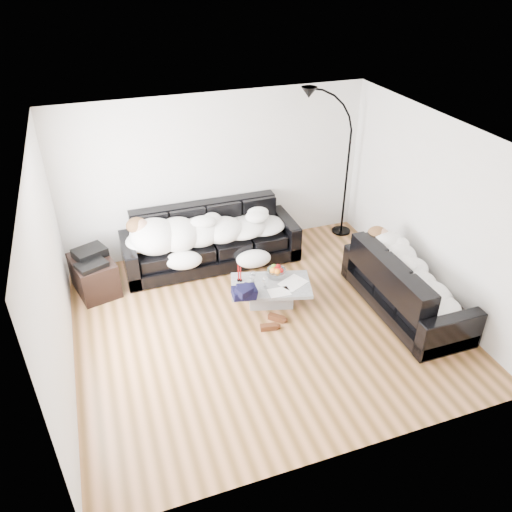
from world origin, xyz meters
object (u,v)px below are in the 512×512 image
object	(u,v)px
stereo	(90,256)
wine_glass_b	(252,280)
coffee_table	(271,293)
floor_lamp	(347,172)
wine_glass_a	(253,277)
av_cabinet	(94,275)
sleeper_back	(211,228)
sleeper_right	(410,271)
candle_right	(241,274)
shoes	(272,322)
sofa_right	(407,284)
wine_glass_c	(265,282)
candle_left	(238,273)
sofa_back	(211,237)
fruit_bowl	(276,271)

from	to	relation	value
stereo	wine_glass_b	bearing A→B (deg)	-50.86
coffee_table	floor_lamp	xyz separation A→B (m)	(1.96, 1.57, 0.99)
wine_glass_a	coffee_table	bearing A→B (deg)	-31.79
coffee_table	av_cabinet	size ratio (longest dim) A/B	1.43
wine_glass_a	sleeper_back	bearing A→B (deg)	104.21
sleeper_right	floor_lamp	world-z (taller)	floor_lamp
candle_right	shoes	bearing A→B (deg)	-72.07
sofa_right	av_cabinet	distance (m)	4.53
coffee_table	wine_glass_c	xyz separation A→B (m)	(-0.11, -0.05, 0.25)
sleeper_right	candle_left	size ratio (longest dim) A/B	6.76
sofa_back	candle_right	world-z (taller)	sofa_back
sofa_back	wine_glass_a	xyz separation A→B (m)	(0.30, -1.22, -0.04)
candle_left	candle_right	bearing A→B (deg)	-33.81
sofa_right	stereo	world-z (taller)	sofa_right
fruit_bowl	wine_glass_a	world-z (taller)	wine_glass_a
sofa_right	av_cabinet	world-z (taller)	sofa_right
wine_glass_c	candle_right	xyz separation A→B (m)	(-0.27, 0.26, 0.03)
stereo	wine_glass_a	bearing A→B (deg)	-48.37
candle_left	sofa_right	bearing A→B (deg)	-24.36
sleeper_back	floor_lamp	distance (m)	2.54
wine_glass_a	sofa_right	bearing A→B (deg)	-24.13
floor_lamp	sleeper_right	bearing A→B (deg)	-100.33
sleeper_back	shoes	bearing A→B (deg)	-78.60
wine_glass_a	candle_right	distance (m)	0.18
wine_glass_b	floor_lamp	distance (m)	2.80
sofa_right	sleeper_right	bearing A→B (deg)	0.00
sleeper_right	coffee_table	xyz separation A→B (m)	(-1.75, 0.75, -0.48)
sleeper_right	candle_left	world-z (taller)	sleeper_right
wine_glass_b	fruit_bowl	bearing A→B (deg)	17.33
av_cabinet	floor_lamp	size ratio (longest dim) A/B	0.34
sofa_right	av_cabinet	size ratio (longest dim) A/B	2.67
coffee_table	stereo	world-z (taller)	stereo
wine_glass_b	av_cabinet	size ratio (longest dim) A/B	0.24
stereo	coffee_table	bearing A→B (deg)	-49.00
fruit_bowl	sleeper_right	bearing A→B (deg)	-30.02
coffee_table	floor_lamp	bearing A→B (deg)	38.58
sofa_right	sofa_back	bearing A→B (deg)	47.12
sleeper_right	fruit_bowl	size ratio (longest dim) A/B	6.56
wine_glass_b	candle_left	distance (m)	0.24
candle_left	stereo	world-z (taller)	stereo
sofa_right	sleeper_back	distance (m)	3.07
wine_glass_b	candle_right	xyz separation A→B (m)	(-0.11, 0.17, 0.02)
candle_right	fruit_bowl	bearing A→B (deg)	-3.93
sofa_right	av_cabinet	xyz separation A→B (m)	(-4.12, 1.90, -0.15)
sleeper_right	candle_right	world-z (taller)	sleeper_right
fruit_bowl	wine_glass_a	distance (m)	0.38
sleeper_back	wine_glass_a	distance (m)	1.23
sleeper_right	candle_left	distance (m)	2.38
sofa_back	shoes	bearing A→B (deg)	-78.90
candle_left	shoes	distance (m)	0.86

